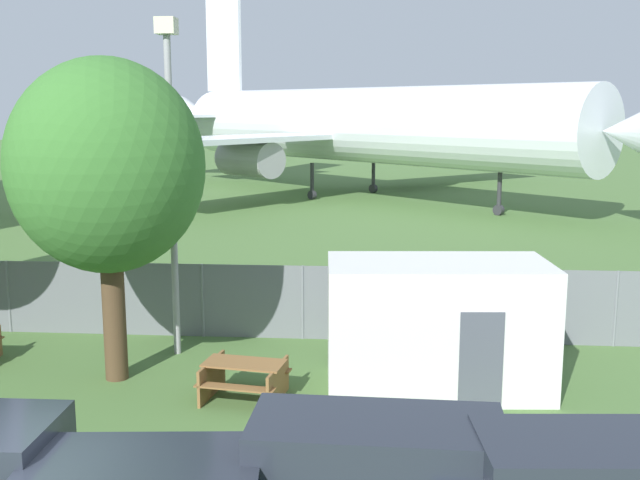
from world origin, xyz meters
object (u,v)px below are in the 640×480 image
portable_cabin (437,326)px  tree_near_hangar (107,167)px  airplane (357,126)px  picnic_bench_open_grass (244,376)px

portable_cabin → tree_near_hangar: (-6.81, 0.03, 3.21)m
airplane → picnic_bench_open_grass: 34.17m
airplane → tree_near_hangar: 33.26m
airplane → picnic_bench_open_grass: bearing=-48.9°
picnic_bench_open_grass → tree_near_hangar: size_ratio=0.26×
airplane → tree_near_hangar: airplane is taller
portable_cabin → picnic_bench_open_grass: portable_cabin is taller
airplane → picnic_bench_open_grass: (-1.22, -33.90, -4.11)m
portable_cabin → picnic_bench_open_grass: (-3.87, -0.88, -0.87)m
portable_cabin → tree_near_hangar: size_ratio=0.68×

